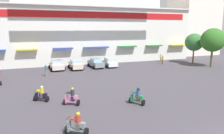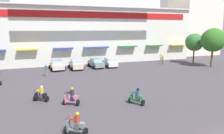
# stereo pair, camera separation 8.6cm
# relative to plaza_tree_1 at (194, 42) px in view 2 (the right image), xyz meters

# --- Properties ---
(ground_plane) EXTENTS (128.00, 128.00, 0.00)m
(ground_plane) POSITION_rel_plaza_tree_1_xyz_m (-17.12, -11.09, -3.98)
(ground_plane) COLOR #47424A
(colonial_building) EXTENTS (40.82, 18.88, 21.14)m
(colonial_building) POSITION_rel_plaza_tree_1_xyz_m (-17.12, 12.82, 5.37)
(colonial_building) COLOR silver
(colonial_building) RESTS_ON ground
(flank_building_right) EXTENTS (10.23, 8.74, 13.86)m
(flank_building_right) POSITION_rel_plaza_tree_1_xyz_m (10.51, 12.88, 2.95)
(flank_building_right) COLOR silver
(flank_building_right) RESTS_ON ground
(plaza_tree_1) EXTENTS (3.26, 3.41, 5.61)m
(plaza_tree_1) POSITION_rel_plaza_tree_1_xyz_m (0.00, 0.00, 0.00)
(plaza_tree_1) COLOR brown
(plaza_tree_1) RESTS_ON ground
(plaza_tree_3) EXTENTS (4.25, 3.67, 6.57)m
(plaza_tree_3) POSITION_rel_plaza_tree_1_xyz_m (0.43, -3.93, 0.59)
(plaza_tree_3) COLOR brown
(plaza_tree_3) RESTS_ON ground
(parked_car_0) EXTENTS (2.53, 4.24, 1.57)m
(parked_car_0) POSITION_rel_plaza_tree_1_xyz_m (-24.68, 2.59, -3.20)
(parked_car_0) COLOR beige
(parked_car_0) RESTS_ON ground
(parked_car_1) EXTENTS (2.27, 4.01, 1.51)m
(parked_car_1) POSITION_rel_plaza_tree_1_xyz_m (-21.73, 2.03, -3.21)
(parked_car_1) COLOR beige
(parked_car_1) RESTS_ON ground
(parked_car_2) EXTENTS (2.39, 4.27, 1.56)m
(parked_car_2) POSITION_rel_plaza_tree_1_xyz_m (-18.27, 2.36, -3.20)
(parked_car_2) COLOR gray
(parked_car_2) RESTS_ON ground
(parked_car_3) EXTENTS (2.29, 4.22, 1.49)m
(parked_car_3) POSITION_rel_plaza_tree_1_xyz_m (-15.79, 2.34, -3.24)
(parked_car_3) COLOR silver
(parked_car_3) RESTS_ON ground
(scooter_rider_1) EXTENTS (1.24, 1.42, 1.50)m
(scooter_rider_1) POSITION_rel_plaza_tree_1_xyz_m (-19.74, -15.97, -3.36)
(scooter_rider_1) COLOR black
(scooter_rider_1) RESTS_ON ground
(scooter_rider_3) EXTENTS (1.46, 1.26, 1.51)m
(scooter_rider_3) POSITION_rel_plaza_tree_1_xyz_m (-25.69, -19.51, -3.36)
(scooter_rider_3) COLOR black
(scooter_rider_3) RESTS_ON ground
(scooter_rider_6) EXTENTS (1.42, 1.16, 1.58)m
(scooter_rider_6) POSITION_rel_plaza_tree_1_xyz_m (-25.11, -14.22, -3.33)
(scooter_rider_6) COLOR black
(scooter_rider_6) RESTS_ON ground
(scooter_rider_7) EXTENTS (1.40, 1.19, 1.47)m
(scooter_rider_7) POSITION_rel_plaza_tree_1_xyz_m (-27.53, -12.29, -3.39)
(scooter_rider_7) COLOR black
(scooter_rider_7) RESTS_ON ground
(pedestrian_0) EXTENTS (0.38, 0.38, 1.59)m
(pedestrian_0) POSITION_rel_plaza_tree_1_xyz_m (-4.44, 4.00, -3.08)
(pedestrian_0) COLOR #7E7052
(pedestrian_0) RESTS_ON ground
(pedestrian_2) EXTENTS (0.44, 0.44, 1.67)m
(pedestrian_2) POSITION_rel_plaza_tree_1_xyz_m (-26.53, -1.80, -3.04)
(pedestrian_2) COLOR slate
(pedestrian_2) RESTS_ON ground
(pedestrian_3) EXTENTS (0.48, 0.48, 1.71)m
(pedestrian_3) POSITION_rel_plaza_tree_1_xyz_m (-5.86, 1.20, -3.02)
(pedestrian_3) COLOR #4D4936
(pedestrian_3) RESTS_ON ground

